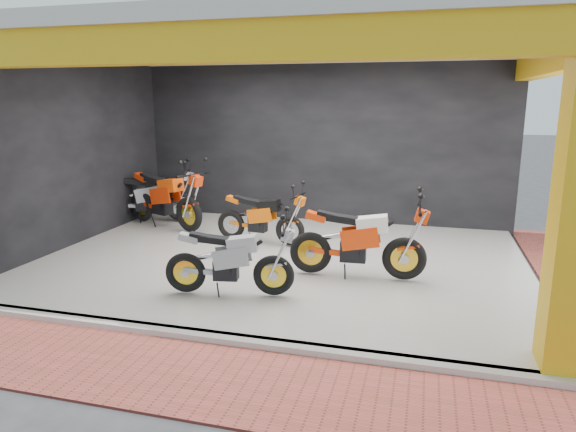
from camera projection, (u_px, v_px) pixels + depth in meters
name	position (u px, v px, depth m)	size (l,w,h in m)	color
ground	(242.00, 308.00, 6.90)	(80.00, 80.00, 0.00)	#2D2D30
showroom_floor	(282.00, 261.00, 8.77)	(8.00, 6.00, 0.10)	silver
showroom_ceiling	(282.00, 43.00, 7.99)	(8.40, 6.40, 0.20)	beige
back_wall	(320.00, 146.00, 11.32)	(8.20, 0.20, 3.50)	black
left_wall	(68.00, 155.00, 9.45)	(0.20, 6.20, 3.50)	black
header_beam_front	(202.00, 43.00, 5.24)	(8.40, 0.30, 0.40)	gold
header_beam_right	(562.00, 58.00, 7.04)	(0.30, 6.40, 0.40)	gold
floor_kerb	(211.00, 338.00, 5.93)	(8.00, 0.20, 0.10)	silver
paver_front	(180.00, 374.00, 5.21)	(9.00, 1.40, 0.03)	brown
moto_hero	(405.00, 238.00, 7.51)	(2.17, 0.80, 1.33)	#F1390A
moto_row_a	(274.00, 256.00, 6.92)	(1.89, 0.70, 1.16)	#9A9DA1
moto_row_b	(290.00, 216.00, 9.34)	(1.88, 0.70, 1.15)	#ED6109
moto_row_c	(188.00, 198.00, 10.29)	(2.38, 0.88, 1.46)	red
moto_row_d	(179.00, 192.00, 11.26)	(2.18, 0.81, 1.33)	#9EA1A6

